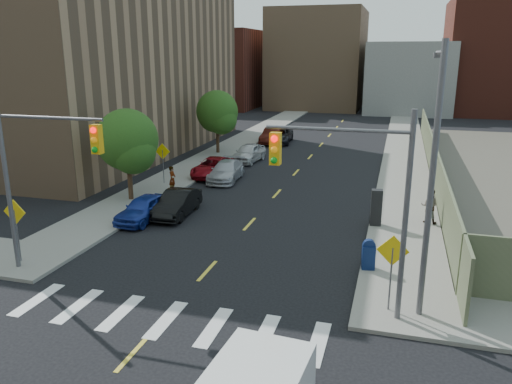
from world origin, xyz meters
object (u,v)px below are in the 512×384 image
Objects in this scene: parked_car_maroon at (273,136)px; parked_car_grey at (278,136)px; parked_car_silver at (226,171)px; parked_car_black at (177,203)px; mailbox at (369,255)px; payphone at (376,207)px; pedestrian_east at (429,206)px; parked_car_white at (249,153)px; parked_car_blue at (144,208)px; parked_car_red at (213,167)px; pedestrian_west at (172,179)px.

parked_car_grey is (0.50, 0.36, -0.03)m from parked_car_maroon.
parked_car_silver is at bearing -95.13° from parked_car_grey.
parked_car_black is 11.47m from mailbox.
parked_car_maroon is at bearing 110.71° from payphone.
mailbox is at bearing 77.76° from pedestrian_east.
pedestrian_east reaches higher than parked_car_maroon.
parked_car_maroon is 0.88× the size of parked_car_grey.
payphone is (10.78, -13.39, 0.34)m from parked_car_white.
payphone is at bearing 15.87° from parked_car_blue.
parked_car_blue is 2.23× the size of pedestrian_east.
parked_car_white is at bearing 88.58° from parked_car_silver.
mailbox is at bearing -26.43° from parked_car_black.
parked_car_grey is 2.96× the size of pedestrian_east.
parked_car_blue reaches higher than parked_car_silver.
parked_car_blue is at bearing 22.15° from pedestrian_east.
payphone is (11.80, -8.04, 0.42)m from parked_car_red.
mailbox is (10.50, -4.61, 0.08)m from parked_car_black.
parked_car_silver is at bearing -81.87° from parked_car_white.
mailbox is 15.19m from pedestrian_west.
parked_car_silver is 15.53m from parked_car_grey.
parked_car_blue is at bearing -175.49° from pedestrian_west.
parked_car_grey is at bearing -49.63° from pedestrian_east.
parked_car_white is 0.94× the size of parked_car_maroon.
payphone reaches higher than parked_car_white.
pedestrian_east is at bearing -63.84° from parked_car_grey.
pedestrian_west is at bearing -99.44° from parked_car_red.
parked_car_silver is at bearing -31.02° from pedestrian_west.
parked_car_blue is 24.54m from parked_car_maroon.
parked_car_maroon is (-0.22, 8.90, 0.02)m from parked_car_white.
parked_car_grey is (1.30, 14.61, 0.07)m from parked_car_red.
parked_car_white is 8.90m from parked_car_maroon.
pedestrian_west reaches higher than parked_car_black.
mailbox is 0.77× the size of pedestrian_west.
parked_car_maroon reaches higher than parked_car_blue.
mailbox reaches higher than parked_car_blue.
parked_car_grey is 3.22× the size of pedestrian_west.
mailbox is 5.55m from payphone.
parked_car_maroon is (-0.50, 15.18, 0.09)m from parked_car_silver.
parked_car_grey is at bearing 87.28° from parked_car_black.
parked_car_grey is at bearing 100.24° from mailbox.
parked_car_black is 2.55× the size of pedestrian_west.
parked_car_grey is at bearing -10.35° from pedestrian_west.
parked_car_red is at bearing -100.21° from parked_car_grey.
parked_car_maroon is 3.68× the size of mailbox.
parked_car_silver is at bearing 140.34° from payphone.
payphone is at bearing 2.34° from parked_car_black.
parked_car_red is 3.76× the size of mailbox.
pedestrian_west is (-2.10, -4.17, 0.30)m from parked_car_silver.
pedestrian_west is at bearing -94.31° from parked_car_white.
pedestrian_east is (14.39, 3.34, 0.36)m from parked_car_blue.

